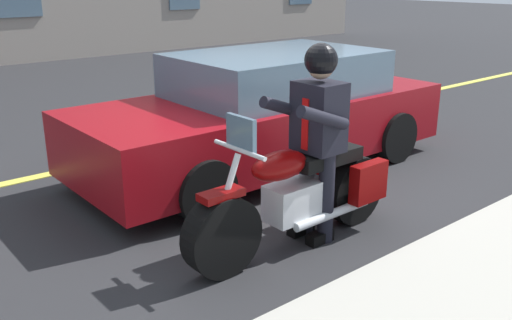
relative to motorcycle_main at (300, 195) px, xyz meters
name	(u,v)px	position (x,y,z in m)	size (l,w,h in m)	color
ground_plane	(262,190)	(-0.57, -1.18, -0.45)	(80.00, 80.00, 0.00)	#28282B
lane_center_stripe	(168,148)	(-0.57, -3.18, -0.45)	(60.00, 0.16, 0.01)	#E5DB4C
motorcycle_main	(300,195)	(0.00, 0.00, 0.00)	(2.21, 0.60, 1.26)	black
rider_main	(317,126)	(-0.19, 0.00, 0.58)	(0.62, 0.55, 1.74)	black
car_silver	(267,113)	(-1.11, -1.74, 0.24)	(4.60, 1.92, 1.40)	maroon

